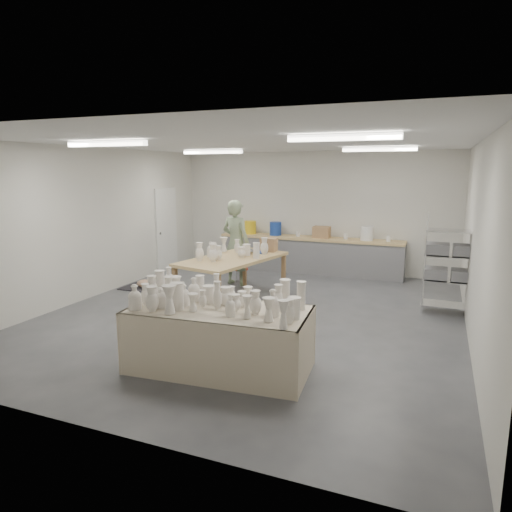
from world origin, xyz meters
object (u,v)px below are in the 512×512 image
at_px(work_table, 235,256).
at_px(potter, 236,243).
at_px(red_stool, 241,270).
at_px(drying_table, 218,335).

xyz_separation_m(work_table, potter, (-0.50, 1.13, 0.08)).
distance_m(potter, red_stool, 0.72).
height_order(drying_table, potter, potter).
xyz_separation_m(drying_table, potter, (-1.63, 4.17, 0.49)).
distance_m(work_table, potter, 1.24).
distance_m(drying_table, work_table, 3.27).
relative_size(work_table, red_stool, 6.67).
relative_size(drying_table, red_stool, 6.34).
distance_m(work_table, red_stool, 1.60).
bearing_deg(red_stool, potter, -90.00).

